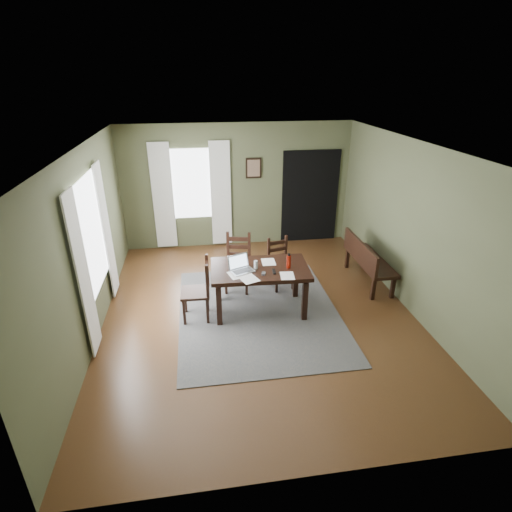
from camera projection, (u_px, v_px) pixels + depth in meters
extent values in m
cube|color=#492C16|center=(259.00, 313.00, 6.64)|extent=(5.00, 6.00, 0.01)
cube|color=#4E5537|center=(238.00, 186.00, 8.76)|extent=(5.00, 0.02, 2.70)
cube|color=#4E5537|center=(314.00, 370.00, 3.38)|extent=(5.00, 0.02, 2.70)
cube|color=#4E5537|center=(87.00, 247.00, 5.73)|extent=(0.02, 6.00, 2.70)
cube|color=#4E5537|center=(412.00, 229.00, 6.41)|extent=(0.02, 6.00, 2.70)
cube|color=white|center=(259.00, 147.00, 5.50)|extent=(5.00, 6.00, 0.02)
cube|color=#454545|center=(259.00, 312.00, 6.63)|extent=(2.60, 3.20, 0.01)
cube|color=black|center=(260.00, 269.00, 6.40)|extent=(1.60, 1.00, 0.06)
cube|color=black|center=(260.00, 272.00, 6.42)|extent=(1.43, 0.83, 0.05)
cube|color=black|center=(219.00, 306.00, 6.18)|extent=(0.09, 0.09, 0.67)
cube|color=black|center=(218.00, 283.00, 6.84)|extent=(0.09, 0.09, 0.67)
cube|color=black|center=(305.00, 301.00, 6.31)|extent=(0.09, 0.09, 0.67)
cube|color=black|center=(296.00, 279.00, 6.97)|extent=(0.09, 0.09, 0.67)
cube|color=black|center=(195.00, 293.00, 6.30)|extent=(0.46, 0.46, 0.04)
cube|color=black|center=(185.00, 300.00, 6.55)|extent=(0.04, 0.04, 0.44)
cube|color=black|center=(208.00, 299.00, 6.58)|extent=(0.04, 0.04, 0.44)
cube|color=black|center=(184.00, 312.00, 6.22)|extent=(0.04, 0.04, 0.44)
cube|color=black|center=(208.00, 311.00, 6.26)|extent=(0.04, 0.04, 0.44)
cube|color=black|center=(207.00, 270.00, 6.37)|extent=(0.05, 0.05, 0.55)
cube|color=black|center=(207.00, 282.00, 6.03)|extent=(0.05, 0.05, 0.55)
cube|color=black|center=(208.00, 284.00, 6.26)|extent=(0.04, 0.33, 0.07)
cube|color=black|center=(207.00, 276.00, 6.20)|extent=(0.04, 0.33, 0.07)
cube|color=black|center=(207.00, 267.00, 6.14)|extent=(0.04, 0.33, 0.07)
cube|color=black|center=(237.00, 266.00, 7.14)|extent=(0.55, 0.55, 0.04)
cube|color=black|center=(226.00, 283.00, 7.09)|extent=(0.05, 0.05, 0.44)
cube|color=black|center=(229.00, 273.00, 7.42)|extent=(0.05, 0.05, 0.44)
cube|color=black|center=(247.00, 284.00, 7.06)|extent=(0.05, 0.05, 0.44)
cube|color=black|center=(249.00, 274.00, 7.39)|extent=(0.05, 0.05, 0.44)
cube|color=black|center=(228.00, 246.00, 7.22)|extent=(0.06, 0.06, 0.56)
cube|color=black|center=(249.00, 247.00, 7.19)|extent=(0.06, 0.06, 0.56)
cube|color=black|center=(239.00, 254.00, 7.26)|extent=(0.33, 0.10, 0.08)
cube|color=black|center=(239.00, 247.00, 7.20)|extent=(0.33, 0.10, 0.08)
cube|color=black|center=(238.00, 239.00, 7.14)|extent=(0.33, 0.10, 0.08)
cube|color=black|center=(281.00, 266.00, 7.25)|extent=(0.49, 0.49, 0.04)
cube|color=black|center=(277.00, 282.00, 7.14)|extent=(0.05, 0.05, 0.40)
cube|color=black|center=(269.00, 275.00, 7.42)|extent=(0.05, 0.05, 0.40)
cube|color=black|center=(293.00, 279.00, 7.26)|extent=(0.05, 0.05, 0.40)
cube|color=black|center=(285.00, 272.00, 7.53)|extent=(0.05, 0.05, 0.40)
cube|color=black|center=(269.00, 251.00, 7.23)|extent=(0.05, 0.05, 0.50)
cube|color=black|center=(286.00, 248.00, 7.35)|extent=(0.05, 0.05, 0.50)
cube|color=black|center=(277.00, 256.00, 7.35)|extent=(0.30, 0.09, 0.07)
cube|color=black|center=(277.00, 249.00, 7.29)|extent=(0.30, 0.09, 0.07)
cube|color=black|center=(277.00, 243.00, 7.24)|extent=(0.30, 0.09, 0.07)
cube|color=black|center=(370.00, 260.00, 7.43)|extent=(0.48, 1.49, 0.06)
cube|color=black|center=(393.00, 287.00, 6.99)|extent=(0.06, 0.06, 0.41)
cube|color=black|center=(373.00, 289.00, 6.94)|extent=(0.06, 0.06, 0.41)
cube|color=black|center=(364.00, 257.00, 8.13)|extent=(0.06, 0.06, 0.41)
cube|color=black|center=(347.00, 258.00, 8.08)|extent=(0.06, 0.06, 0.41)
cube|color=black|center=(360.00, 251.00, 7.32)|extent=(0.05, 1.49, 0.36)
cube|color=#B7B7BC|center=(242.00, 271.00, 6.25)|extent=(0.42, 0.36, 0.02)
cube|color=#B7B7BC|center=(238.00, 261.00, 6.30)|extent=(0.35, 0.19, 0.23)
cube|color=silver|center=(238.00, 261.00, 6.29)|extent=(0.30, 0.16, 0.19)
cube|color=#3F3F42|center=(243.00, 271.00, 6.24)|extent=(0.33, 0.25, 0.00)
cube|color=#3F3F42|center=(264.00, 274.00, 6.16)|extent=(0.08, 0.10, 0.03)
cube|color=black|center=(274.00, 272.00, 6.24)|extent=(0.06, 0.17, 0.02)
cylinder|color=silver|center=(256.00, 265.00, 6.32)|extent=(0.08, 0.08, 0.14)
cylinder|color=#A71D0C|center=(289.00, 262.00, 6.34)|extent=(0.09, 0.09, 0.21)
cylinder|color=black|center=(289.00, 255.00, 6.28)|extent=(0.06, 0.06, 0.03)
cube|color=white|center=(237.00, 275.00, 6.16)|extent=(0.30, 0.34, 0.00)
cube|color=white|center=(287.00, 276.00, 6.12)|extent=(0.24, 0.29, 0.00)
cube|color=white|center=(268.00, 262.00, 6.57)|extent=(0.23, 0.29, 0.00)
cube|color=white|center=(248.00, 278.00, 6.04)|extent=(0.34, 0.39, 0.00)
cube|color=white|center=(91.00, 236.00, 5.87)|extent=(0.01, 1.30, 1.70)
cube|color=white|center=(191.00, 184.00, 8.56)|extent=(1.00, 0.01, 1.50)
cube|color=silver|center=(83.00, 276.00, 5.24)|extent=(0.03, 0.48, 2.30)
cube|color=silver|center=(107.00, 231.00, 6.72)|extent=(0.03, 0.48, 2.30)
cube|color=silver|center=(163.00, 197.00, 8.55)|extent=(0.44, 0.03, 2.30)
cube|color=silver|center=(221.00, 195.00, 8.72)|extent=(0.44, 0.03, 2.30)
cube|color=black|center=(254.00, 168.00, 8.61)|extent=(0.34, 0.03, 0.44)
cube|color=brown|center=(254.00, 168.00, 8.60)|extent=(0.27, 0.01, 0.36)
cube|color=black|center=(310.00, 197.00, 9.08)|extent=(1.30, 0.03, 2.10)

